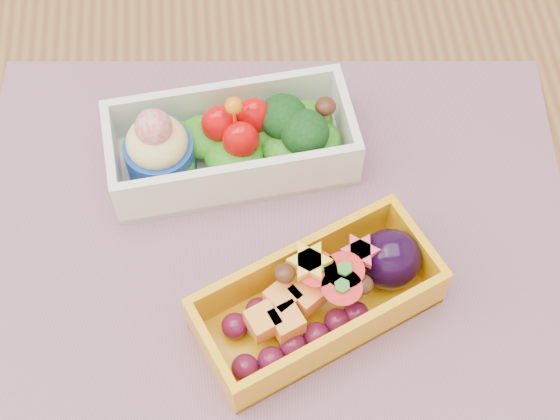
{
  "coord_description": "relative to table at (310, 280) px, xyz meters",
  "views": [
    {
      "loc": [
        -0.05,
        -0.31,
        1.31
      ],
      "look_at": [
        -0.03,
        -0.01,
        0.79
      ],
      "focal_mm": 52.62,
      "sensor_mm": 36.0,
      "label": 1
    }
  ],
  "objects": [
    {
      "name": "bento_yellow",
      "position": [
        -0.0,
        -0.07,
        0.13
      ],
      "size": [
        0.19,
        0.14,
        0.06
      ],
      "rotation": [
        0.0,
        0.0,
        0.42
      ],
      "color": "#EFA70C",
      "rests_on": "placemat"
    },
    {
      "name": "placemat",
      "position": [
        -0.03,
        -0.01,
        0.1
      ],
      "size": [
        0.49,
        0.4,
        0.0
      ],
      "primitive_type": "cube",
      "rotation": [
        0.0,
        0.0,
        -0.09
      ],
      "color": "gray",
      "rests_on": "table"
    },
    {
      "name": "table",
      "position": [
        0.0,
        0.0,
        0.0
      ],
      "size": [
        1.2,
        0.8,
        0.75
      ],
      "color": "brown",
      "rests_on": "ground"
    },
    {
      "name": "bento_white",
      "position": [
        -0.06,
        0.06,
        0.13
      ],
      "size": [
        0.2,
        0.1,
        0.08
      ],
      "rotation": [
        0.0,
        0.0,
        0.11
      ],
      "color": "white",
      "rests_on": "placemat"
    }
  ]
}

